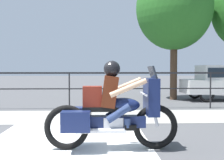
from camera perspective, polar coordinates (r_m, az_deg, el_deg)
ground_plane at (r=5.26m, az=-14.79°, el=-13.42°), size 120.00×120.00×0.00m
sidewalk_band at (r=8.54m, az=-9.86°, el=-7.34°), size 44.00×2.40×0.01m
crosswalk_band at (r=4.99m, az=-9.67°, el=-14.20°), size 3.11×6.00×0.01m
fence_railing at (r=10.06m, az=-8.68°, el=-0.02°), size 36.00×0.05×1.32m
motorcycle at (r=4.94m, az=-0.01°, el=-6.08°), size 2.35×0.76×1.56m
tree_behind_sign at (r=13.76m, az=12.50°, el=14.01°), size 3.53×3.53×6.21m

